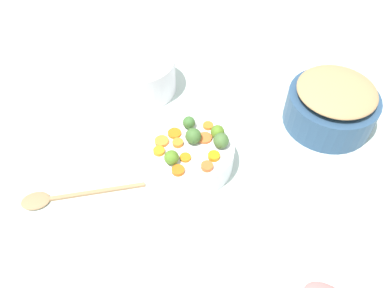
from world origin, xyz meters
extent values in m
cube|color=silver|center=(0.00, 0.00, 0.01)|extent=(2.40, 2.40, 0.02)
cylinder|color=white|center=(0.02, -0.04, 0.06)|extent=(0.22, 0.22, 0.07)
cylinder|color=#2E4D71|center=(-0.04, 0.39, 0.07)|extent=(0.26, 0.26, 0.11)
ellipsoid|color=tan|center=(-0.04, 0.39, 0.14)|extent=(0.22, 0.22, 0.04)
cylinder|color=orange|center=(-0.04, 0.02, 0.10)|extent=(0.03, 0.03, 0.01)
cylinder|color=orange|center=(0.01, -0.13, 0.10)|extent=(0.03, 0.03, 0.01)
cylinder|color=orange|center=(-0.02, -0.12, 0.10)|extent=(0.05, 0.05, 0.01)
cylinder|color=orange|center=(0.09, -0.03, 0.10)|extent=(0.04, 0.04, 0.01)
cylinder|color=orange|center=(0.00, -0.08, 0.10)|extent=(0.04, 0.04, 0.01)
cylinder|color=orange|center=(-0.04, -0.08, 0.10)|extent=(0.04, 0.04, 0.01)
cylinder|color=orange|center=(0.00, -0.01, 0.10)|extent=(0.04, 0.04, 0.01)
cylinder|color=orange|center=(0.09, -0.10, 0.10)|extent=(0.04, 0.04, 0.01)
cylinder|color=orange|center=(0.07, 0.00, 0.10)|extent=(0.04, 0.04, 0.01)
cylinder|color=orange|center=(0.05, -0.07, 0.10)|extent=(0.03, 0.03, 0.01)
sphere|color=#427133|center=(-0.05, -0.04, 0.11)|extent=(0.03, 0.03, 0.03)
sphere|color=#5B8324|center=(0.00, 0.03, 0.11)|extent=(0.04, 0.04, 0.04)
sphere|color=#588325|center=(0.05, -0.11, 0.11)|extent=(0.04, 0.04, 0.04)
sphere|color=#446F32|center=(0.00, -0.04, 0.12)|extent=(0.04, 0.04, 0.04)
sphere|color=#4B6F36|center=(0.03, 0.03, 0.12)|extent=(0.04, 0.04, 0.04)
cube|color=tan|center=(0.05, -0.31, 0.02)|extent=(0.03, 0.26, 0.01)
ellipsoid|color=tan|center=(0.03, -0.46, 0.03)|extent=(0.06, 0.08, 0.01)
cylinder|color=white|center=(-0.32, -0.12, 0.08)|extent=(0.22, 0.22, 0.12)
camera|label=1|loc=(0.64, -0.21, 0.88)|focal=36.34mm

